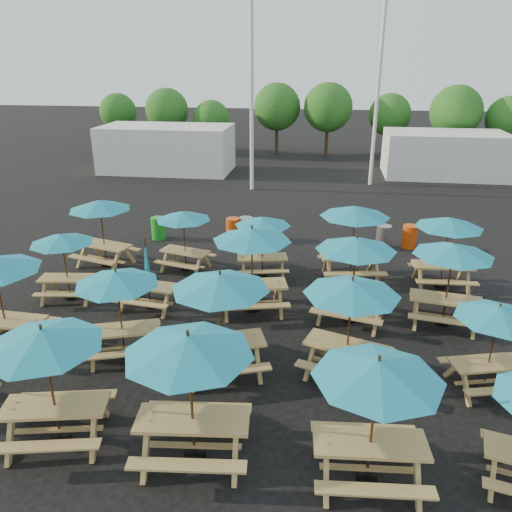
# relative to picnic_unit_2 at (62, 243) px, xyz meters

# --- Properties ---
(ground) EXTENTS (120.00, 120.00, 0.00)m
(ground) POSITION_rel_picnic_unit_2_xyz_m (5.44, -0.04, -1.79)
(ground) COLOR black
(ground) RESTS_ON ground
(picnic_unit_2) EXTENTS (2.02, 2.02, 2.08)m
(picnic_unit_2) POSITION_rel_picnic_unit_2_xyz_m (0.00, 0.00, 0.00)
(picnic_unit_2) COLOR tan
(picnic_unit_2) RESTS_ON ground
(picnic_unit_3) EXTENTS (2.56, 2.56, 2.37)m
(picnic_unit_3) POSITION_rel_picnic_unit_2_xyz_m (0.02, 2.59, 0.26)
(picnic_unit_3) COLOR tan
(picnic_unit_3) RESTS_ON ground
(picnic_unit_4) EXTENTS (2.49, 2.49, 2.42)m
(picnic_unit_4) POSITION_rel_picnic_unit_2_xyz_m (2.70, -5.65, 0.30)
(picnic_unit_4) COLOR tan
(picnic_unit_4) RESTS_ON ground
(picnic_unit_5) EXTENTS (2.47, 2.47, 2.24)m
(picnic_unit_5) POSITION_rel_picnic_unit_2_xyz_m (2.81, -2.72, 0.14)
(picnic_unit_5) COLOR tan
(picnic_unit_5) RESTS_ON ground
(picnic_unit_6) EXTENTS (1.84, 1.66, 2.14)m
(picnic_unit_6) POSITION_rel_picnic_unit_2_xyz_m (2.58, -0.20, -0.91)
(picnic_unit_6) COLOR tan
(picnic_unit_6) RESTS_ON ground
(picnic_unit_7) EXTENTS (2.23, 2.23, 2.10)m
(picnic_unit_7) POSITION_rel_picnic_unit_2_xyz_m (2.87, 2.60, 0.02)
(picnic_unit_7) COLOR tan
(picnic_unit_7) RESTS_ON ground
(picnic_unit_8) EXTENTS (2.43, 2.43, 2.55)m
(picnic_unit_8) POSITION_rel_picnic_unit_2_xyz_m (5.33, -5.70, 0.41)
(picnic_unit_8) COLOR tan
(picnic_unit_8) RESTS_ON ground
(picnic_unit_9) EXTENTS (2.76, 2.76, 2.48)m
(picnic_unit_9) POSITION_rel_picnic_unit_2_xyz_m (5.31, -3.05, 0.34)
(picnic_unit_9) COLOR tan
(picnic_unit_9) RESTS_ON ground
(picnic_unit_10) EXTENTS (2.63, 2.63, 2.49)m
(picnic_unit_10) POSITION_rel_picnic_unit_2_xyz_m (5.53, 0.02, 0.36)
(picnic_unit_10) COLOR tan
(picnic_unit_10) RESTS_ON ground
(picnic_unit_11) EXTENTS (2.13, 2.13, 2.07)m
(picnic_unit_11) POSITION_rel_picnic_unit_2_xyz_m (5.51, 2.45, -0.00)
(picnic_unit_11) COLOR tan
(picnic_unit_11) RESTS_ON ground
(picnic_unit_12) EXTENTS (2.26, 2.26, 2.42)m
(picnic_unit_12) POSITION_rel_picnic_unit_2_xyz_m (8.40, -5.80, 0.30)
(picnic_unit_12) COLOR tan
(picnic_unit_12) RESTS_ON ground
(picnic_unit_13) EXTENTS (2.65, 2.65, 2.40)m
(picnic_unit_13) POSITION_rel_picnic_unit_2_xyz_m (8.11, -2.79, 0.28)
(picnic_unit_13) COLOR tan
(picnic_unit_13) RESTS_ON ground
(picnic_unit_14) EXTENTS (2.58, 2.58, 2.44)m
(picnic_unit_14) POSITION_rel_picnic_unit_2_xyz_m (8.31, -0.19, 0.31)
(picnic_unit_14) COLOR tan
(picnic_unit_14) RESTS_ON ground
(picnic_unit_15) EXTENTS (2.51, 2.51, 2.51)m
(picnic_unit_15) POSITION_rel_picnic_unit_2_xyz_m (8.39, 2.61, 0.37)
(picnic_unit_15) COLOR tan
(picnic_unit_15) RESTS_ON ground
(picnic_unit_17) EXTENTS (2.18, 2.18, 2.05)m
(picnic_unit_17) POSITION_rel_picnic_unit_2_xyz_m (11.10, -2.88, -0.03)
(picnic_unit_17) COLOR tan
(picnic_unit_17) RESTS_ON ground
(picnic_unit_18) EXTENTS (2.36, 2.36, 2.36)m
(picnic_unit_18) POSITION_rel_picnic_unit_2_xyz_m (10.78, -0.04, 0.25)
(picnic_unit_18) COLOR tan
(picnic_unit_18) RESTS_ON ground
(picnic_unit_19) EXTENTS (2.13, 2.13, 2.33)m
(picnic_unit_19) POSITION_rel_picnic_unit_2_xyz_m (11.18, 2.38, 0.22)
(picnic_unit_19) COLOR tan
(picnic_unit_19) RESTS_ON ground
(waste_bin_0) EXTENTS (0.55, 0.55, 0.88)m
(waste_bin_0) POSITION_rel_picnic_unit_2_xyz_m (0.94, 5.51, -1.35)
(waste_bin_0) COLOR #1C9A22
(waste_bin_0) RESTS_ON ground
(waste_bin_1) EXTENTS (0.55, 0.55, 0.88)m
(waste_bin_1) POSITION_rel_picnic_unit_2_xyz_m (3.91, 5.80, -1.35)
(waste_bin_1) COLOR #D3420C
(waste_bin_1) RESTS_ON ground
(waste_bin_2) EXTENTS (0.55, 0.55, 0.88)m
(waste_bin_2) POSITION_rel_picnic_unit_2_xyz_m (4.39, 5.98, -1.35)
(waste_bin_2) COLOR gray
(waste_bin_2) RESTS_ON ground
(waste_bin_3) EXTENTS (0.55, 0.55, 0.88)m
(waste_bin_3) POSITION_rel_picnic_unit_2_xyz_m (9.71, 5.71, -1.35)
(waste_bin_3) COLOR gray
(waste_bin_3) RESTS_ON ground
(waste_bin_4) EXTENTS (0.55, 0.55, 0.88)m
(waste_bin_4) POSITION_rel_picnic_unit_2_xyz_m (10.69, 5.88, -1.35)
(waste_bin_4) COLOR #D3420C
(waste_bin_4) RESTS_ON ground
(mast_0) EXTENTS (0.20, 0.20, 12.00)m
(mast_0) POSITION_rel_picnic_unit_2_xyz_m (3.44, 13.96, 4.21)
(mast_0) COLOR silver
(mast_0) RESTS_ON ground
(mast_1) EXTENTS (0.20, 0.20, 12.00)m
(mast_1) POSITION_rel_picnic_unit_2_xyz_m (9.94, 15.96, 4.21)
(mast_1) COLOR silver
(mast_1) RESTS_ON ground
(event_tent_0) EXTENTS (8.00, 4.00, 2.80)m
(event_tent_0) POSITION_rel_picnic_unit_2_xyz_m (-2.56, 17.96, -0.39)
(event_tent_0) COLOR silver
(event_tent_0) RESTS_ON ground
(event_tent_1) EXTENTS (7.00, 4.00, 2.60)m
(event_tent_1) POSITION_rel_picnic_unit_2_xyz_m (14.44, 18.96, -0.49)
(event_tent_1) COLOR silver
(event_tent_1) RESTS_ON ground
(tree_0) EXTENTS (2.80, 2.80, 4.24)m
(tree_0) POSITION_rel_picnic_unit_2_xyz_m (-8.63, 25.20, 1.04)
(tree_0) COLOR #382314
(tree_0) RESTS_ON ground
(tree_1) EXTENTS (3.11, 3.11, 4.72)m
(tree_1) POSITION_rel_picnic_unit_2_xyz_m (-4.30, 23.86, 1.36)
(tree_1) COLOR #382314
(tree_1) RESTS_ON ground
(tree_2) EXTENTS (2.59, 2.59, 3.93)m
(tree_2) POSITION_rel_picnic_unit_2_xyz_m (-0.95, 23.61, 0.83)
(tree_2) COLOR #382314
(tree_2) RESTS_ON ground
(tree_3) EXTENTS (3.36, 3.36, 5.09)m
(tree_3) POSITION_rel_picnic_unit_2_xyz_m (3.69, 24.67, 1.62)
(tree_3) COLOR #382314
(tree_3) RESTS_ON ground
(tree_4) EXTENTS (3.41, 3.41, 5.17)m
(tree_4) POSITION_rel_picnic_unit_2_xyz_m (7.34, 24.21, 1.67)
(tree_4) COLOR #382314
(tree_4) RESTS_ON ground
(tree_5) EXTENTS (2.94, 2.94, 4.45)m
(tree_5) POSITION_rel_picnic_unit_2_xyz_m (11.67, 24.63, 1.18)
(tree_5) COLOR #382314
(tree_5) RESTS_ON ground
(tree_6) EXTENTS (3.38, 3.38, 5.13)m
(tree_6) POSITION_rel_picnic_unit_2_xyz_m (15.68, 22.85, 1.64)
(tree_6) COLOR #382314
(tree_6) RESTS_ON ground
(tree_7) EXTENTS (2.95, 2.95, 4.48)m
(tree_7) POSITION_rel_picnic_unit_2_xyz_m (19.07, 22.88, 1.20)
(tree_7) COLOR #382314
(tree_7) RESTS_ON ground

